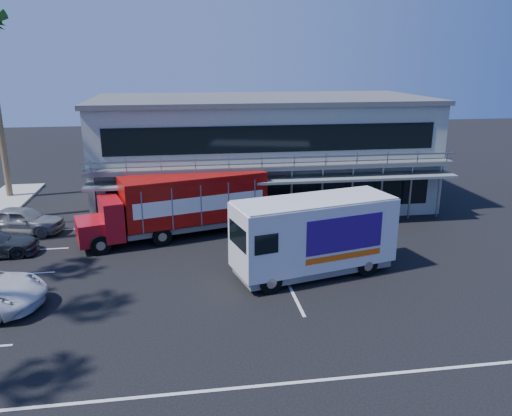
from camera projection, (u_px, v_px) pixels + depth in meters
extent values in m
plane|color=black|center=(248.00, 298.00, 21.22)|extent=(120.00, 120.00, 0.00)
cube|color=gray|center=(261.00, 152.00, 34.86)|extent=(22.00, 10.00, 7.00)
cube|color=#515454|center=(261.00, 99.00, 33.81)|extent=(22.40, 10.40, 0.30)
cube|color=#515454|center=(276.00, 167.00, 29.53)|extent=(22.00, 1.20, 0.25)
cube|color=gray|center=(278.00, 161.00, 28.86)|extent=(22.00, 0.08, 0.90)
cube|color=slate|center=(277.00, 180.00, 29.44)|extent=(22.00, 1.80, 0.15)
cube|color=black|center=(274.00, 197.00, 30.65)|extent=(20.00, 0.06, 1.60)
cube|color=black|center=(275.00, 139.00, 29.62)|extent=(20.00, 0.06, 1.60)
cube|color=#A70D18|center=(91.00, 231.00, 26.44)|extent=(1.98, 2.57, 1.21)
cube|color=#A70D18|center=(111.00, 218.00, 26.72)|extent=(1.66, 2.70, 2.12)
cube|color=black|center=(110.00, 207.00, 26.55)|extent=(0.63, 2.08, 0.71)
cube|color=#A3100A|center=(194.00, 197.00, 28.36)|extent=(8.45, 4.62, 2.62)
cube|color=slate|center=(195.00, 223.00, 28.81)|extent=(8.35, 4.25, 0.30)
cube|color=white|center=(201.00, 204.00, 27.28)|extent=(7.16, 2.04, 0.86)
cube|color=white|center=(188.00, 193.00, 29.50)|extent=(7.16, 2.04, 0.86)
cylinder|color=black|center=(100.00, 245.00, 25.73)|extent=(1.09, 0.55, 1.05)
cylinder|color=black|center=(95.00, 232.00, 27.67)|extent=(1.09, 0.55, 1.05)
cylinder|color=black|center=(162.00, 236.00, 27.00)|extent=(1.09, 0.55, 1.05)
cylinder|color=black|center=(153.00, 225.00, 28.94)|extent=(1.09, 0.55, 1.05)
cylinder|color=black|center=(244.00, 225.00, 28.92)|extent=(1.09, 0.55, 1.05)
cylinder|color=black|center=(230.00, 214.00, 30.85)|extent=(1.09, 0.55, 1.05)
cube|color=silver|center=(314.00, 232.00, 23.00)|extent=(7.89, 4.26, 3.00)
cube|color=slate|center=(313.00, 265.00, 23.48)|extent=(7.54, 3.94, 0.37)
cube|color=black|center=(238.00, 236.00, 21.56)|extent=(0.55, 2.06, 1.02)
cube|color=silver|center=(315.00, 200.00, 22.56)|extent=(7.73, 4.18, 0.09)
cube|color=#2C0B69|center=(345.00, 234.00, 22.10)|extent=(3.75, 0.94, 1.61)
cube|color=#2C0B69|center=(317.00, 217.00, 24.40)|extent=(3.75, 0.94, 1.61)
cube|color=#F2590C|center=(344.00, 256.00, 22.40)|extent=(3.75, 0.93, 0.27)
cylinder|color=black|center=(270.00, 282.00, 21.48)|extent=(1.06, 0.51, 1.03)
cylinder|color=black|center=(251.00, 263.00, 23.49)|extent=(1.06, 0.51, 1.03)
cylinder|color=black|center=(367.00, 265.00, 23.26)|extent=(1.06, 0.51, 1.03)
cylinder|color=black|center=(341.00, 249.00, 25.27)|extent=(1.06, 0.51, 1.03)
imported|color=gray|center=(23.00, 220.00, 28.92)|extent=(4.89, 2.82, 1.56)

